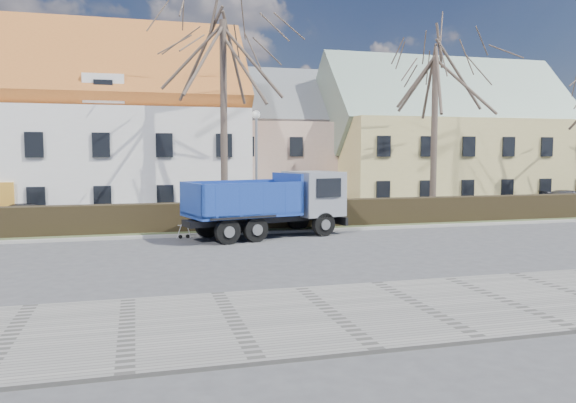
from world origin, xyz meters
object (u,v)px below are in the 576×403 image
object	(u,v)px
streetlight	(256,168)
cart_frame	(179,231)
parked_car_b	(572,199)
parked_car_a	(31,214)
dump_truck	(261,204)

from	to	relation	value
streetlight	cart_frame	world-z (taller)	streetlight
parked_car_b	parked_car_a	bearing A→B (deg)	104.54
dump_truck	streetlight	distance (m)	3.71
dump_truck	streetlight	xyz separation A→B (m)	(0.51, 3.37, 1.45)
dump_truck	streetlight	size ratio (longest dim) A/B	1.26
dump_truck	cart_frame	xyz separation A→B (m)	(-3.53, 0.46, -1.13)
cart_frame	parked_car_a	world-z (taller)	parked_car_a
parked_car_b	dump_truck	bearing A→B (deg)	121.63
streetlight	parked_car_a	distance (m)	11.76
dump_truck	cart_frame	size ratio (longest dim) A/B	10.00
parked_car_a	parked_car_b	world-z (taller)	parked_car_a
dump_truck	cart_frame	world-z (taller)	dump_truck
parked_car_a	cart_frame	bearing A→B (deg)	-145.42
dump_truck	streetlight	world-z (taller)	streetlight
dump_truck	cart_frame	bearing A→B (deg)	158.16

